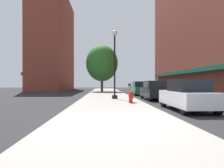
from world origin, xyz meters
The scene contains 12 objects.
ground_plane centered at (4.00, 18.00, 0.00)m, with size 90.00×90.00×0.00m, color #232326.
sidewalk_slab centered at (0.00, 19.00, 0.06)m, with size 4.80×50.00×0.12m, color gray.
building_right_brick centered at (14.99, 22.00, 12.40)m, with size 6.80×40.00×24.84m.
building_far_background centered at (-11.01, 37.00, 9.82)m, with size 6.80×18.00×19.69m.
lamppost centered at (0.53, 10.85, 3.20)m, with size 0.48×0.48×5.90m.
fire_hydrant centered at (1.40, 7.00, 0.52)m, with size 0.33×0.26×0.79m.
parking_meter_near centered at (2.05, 13.24, 0.95)m, with size 0.14×0.09×1.31m.
parking_meter_far centered at (2.05, 12.15, 0.95)m, with size 0.14×0.09×1.31m.
tree_near centered at (-0.68, 26.24, 4.68)m, with size 5.12×5.12×7.51m.
car_white centered at (4.00, 3.96, 0.81)m, with size 1.80×4.30×1.66m.
car_black centered at (4.00, 10.87, 0.81)m, with size 1.80×4.30×1.66m.
car_green centered at (4.00, 17.97, 0.81)m, with size 1.80×4.30×1.66m.
Camera 1 is at (-0.45, -6.69, 1.46)m, focal length 32.70 mm.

